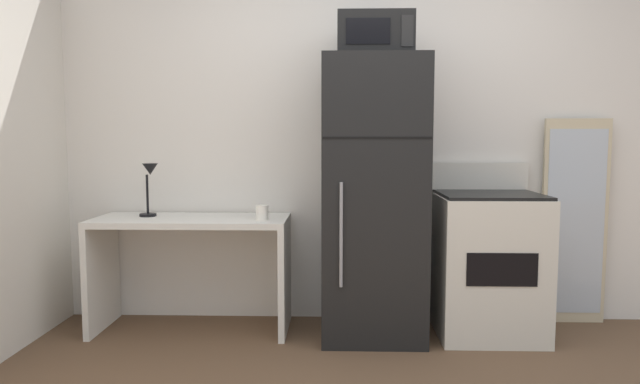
{
  "coord_description": "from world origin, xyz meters",
  "views": [
    {
      "loc": [
        -0.26,
        -2.24,
        1.26
      ],
      "look_at": [
        -0.35,
        1.1,
        0.95
      ],
      "focal_mm": 31.48,
      "sensor_mm": 36.0,
      "label": 1
    }
  ],
  "objects_px": {
    "desk_lamp": "(150,180)",
    "microwave": "(375,36)",
    "oven_range": "(488,263)",
    "refrigerator": "(373,199)",
    "coffee_mug": "(262,213)",
    "leaning_mirror": "(574,222)",
    "desk": "(192,250)"
  },
  "relations": [
    {
      "from": "leaning_mirror",
      "to": "oven_range",
      "type": "bearing_deg",
      "value": -158.5
    },
    {
      "from": "desk",
      "to": "microwave",
      "type": "bearing_deg",
      "value": -3.66
    },
    {
      "from": "desk",
      "to": "refrigerator",
      "type": "bearing_deg",
      "value": -2.64
    },
    {
      "from": "desk",
      "to": "desk_lamp",
      "type": "xyz_separation_m",
      "value": [
        -0.28,
        0.04,
        0.46
      ]
    },
    {
      "from": "oven_range",
      "to": "coffee_mug",
      "type": "bearing_deg",
      "value": -177.28
    },
    {
      "from": "microwave",
      "to": "leaning_mirror",
      "type": "xyz_separation_m",
      "value": [
        1.39,
        0.3,
        -1.19
      ]
    },
    {
      "from": "oven_range",
      "to": "leaning_mirror",
      "type": "xyz_separation_m",
      "value": [
        0.65,
        0.26,
        0.23
      ]
    },
    {
      "from": "desk",
      "to": "leaning_mirror",
      "type": "bearing_deg",
      "value": 4.88
    },
    {
      "from": "desk_lamp",
      "to": "refrigerator",
      "type": "xyz_separation_m",
      "value": [
        1.47,
        -0.1,
        -0.11
      ]
    },
    {
      "from": "refrigerator",
      "to": "microwave",
      "type": "bearing_deg",
      "value": -89.68
    },
    {
      "from": "desk",
      "to": "desk_lamp",
      "type": "relative_size",
      "value": 3.58
    },
    {
      "from": "refrigerator",
      "to": "microwave",
      "type": "distance_m",
      "value": 1.01
    },
    {
      "from": "desk_lamp",
      "to": "leaning_mirror",
      "type": "xyz_separation_m",
      "value": [
        2.86,
        0.18,
        -0.29
      ]
    },
    {
      "from": "refrigerator",
      "to": "desk",
      "type": "bearing_deg",
      "value": 177.36
    },
    {
      "from": "refrigerator",
      "to": "microwave",
      "type": "height_order",
      "value": "microwave"
    },
    {
      "from": "microwave",
      "to": "desk",
      "type": "bearing_deg",
      "value": 176.34
    },
    {
      "from": "desk_lamp",
      "to": "microwave",
      "type": "bearing_deg",
      "value": -4.54
    },
    {
      "from": "microwave",
      "to": "oven_range",
      "type": "height_order",
      "value": "microwave"
    },
    {
      "from": "coffee_mug",
      "to": "oven_range",
      "type": "height_order",
      "value": "oven_range"
    },
    {
      "from": "desk",
      "to": "oven_range",
      "type": "bearing_deg",
      "value": -1.05
    },
    {
      "from": "desk",
      "to": "refrigerator",
      "type": "xyz_separation_m",
      "value": [
        1.18,
        -0.05,
        0.35
      ]
    },
    {
      "from": "coffee_mug",
      "to": "oven_range",
      "type": "bearing_deg",
      "value": 2.72
    },
    {
      "from": "microwave",
      "to": "refrigerator",
      "type": "bearing_deg",
      "value": 90.32
    },
    {
      "from": "leaning_mirror",
      "to": "desk",
      "type": "bearing_deg",
      "value": -175.12
    },
    {
      "from": "refrigerator",
      "to": "desk_lamp",
      "type": "bearing_deg",
      "value": 176.28
    },
    {
      "from": "desk_lamp",
      "to": "oven_range",
      "type": "height_order",
      "value": "desk_lamp"
    },
    {
      "from": "microwave",
      "to": "leaning_mirror",
      "type": "height_order",
      "value": "microwave"
    },
    {
      "from": "coffee_mug",
      "to": "desk_lamp",
      "type": "bearing_deg",
      "value": 169.26
    },
    {
      "from": "microwave",
      "to": "oven_range",
      "type": "xyz_separation_m",
      "value": [
        0.74,
        0.04,
        -1.43
      ]
    },
    {
      "from": "desk",
      "to": "coffee_mug",
      "type": "bearing_deg",
      "value": -12.25
    },
    {
      "from": "coffee_mug",
      "to": "leaning_mirror",
      "type": "xyz_separation_m",
      "value": [
        2.1,
        0.32,
        -0.1
      ]
    },
    {
      "from": "desk_lamp",
      "to": "leaning_mirror",
      "type": "distance_m",
      "value": 2.88
    }
  ]
}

